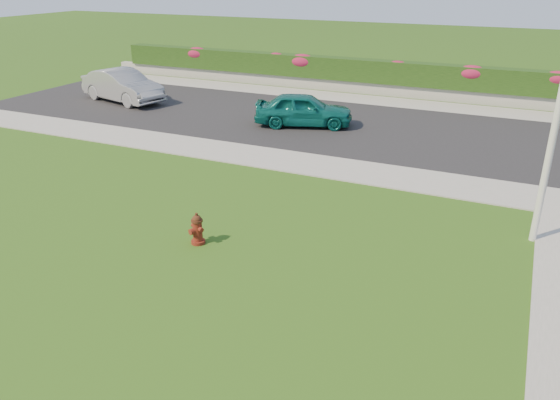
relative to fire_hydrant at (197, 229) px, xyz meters
The scene contains 16 objects.
ground 3.00m from the fire_hydrant, 66.65° to the right, with size 120.00×120.00×0.00m, color black.
street_far 11.90m from the fire_hydrant, 108.73° to the left, with size 26.00×8.00×0.04m, color black.
sidewalk_far 7.91m from the fire_hydrant, 127.57° to the left, with size 24.00×2.00×0.04m, color gray.
sidewalk_beyond 16.27m from the fire_hydrant, 89.36° to the left, with size 34.00×2.00×0.04m, color gray.
retaining_wall 17.76m from the fire_hydrant, 89.42° to the left, with size 34.00×0.40×0.60m, color gray.
hedge 17.88m from the fire_hydrant, 89.42° to the left, with size 32.00×0.90×1.10m, color black.
fire_hydrant is the anchor object (origin of this frame).
sedan_teal 10.66m from the fire_hydrant, 99.10° to the left, with size 1.57×3.90×1.33m, color #0B5852.
sedan_silver 15.68m from the fire_hydrant, 135.62° to the left, with size 1.59×4.56×1.50m, color #94979B.
utility_pole 8.35m from the fire_hydrant, 25.96° to the left, with size 0.16×0.16×6.01m, color silver.
flower_clump_a 21.10m from the fire_hydrant, 122.56° to the left, with size 1.38×0.88×0.69m, color #A21B45.
flower_clump_b 18.88m from the fire_hydrant, 109.49° to the left, with size 1.06×0.68×0.53m, color #A21B45.
flower_clump_c 18.42m from the fire_hydrant, 104.98° to the left, with size 1.45×0.93×0.73m, color #A21B45.
flower_clump_d 17.80m from the fire_hydrant, 88.94° to the left, with size 1.04×0.67×0.52m, color #A21B45.
flower_clump_e 18.21m from the fire_hydrant, 77.76° to the left, with size 1.40×0.90×0.70m, color #A21B45.
flower_clump_f 19.32m from the fire_hydrant, 67.08° to the left, with size 1.29×0.83×0.65m, color #A21B45.
Camera 1 is at (5.33, -6.78, 5.94)m, focal length 35.00 mm.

